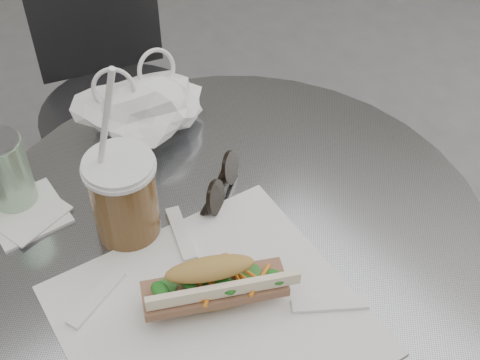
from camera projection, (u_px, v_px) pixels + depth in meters
cafe_table at (234, 334)px, 1.16m from camera, size 0.76×0.76×0.74m
chair_far at (125, 144)px, 1.71m from camera, size 0.40×0.43×0.74m
sandwich_paper at (213, 320)px, 0.86m from camera, size 0.40×0.39×0.00m
banh_mi at (213, 284)px, 0.85m from camera, size 0.24×0.18×0.08m
iced_coffee at (124, 196)px, 0.92m from camera, size 0.10×0.10×0.29m
sunglasses at (221, 184)px, 1.01m from camera, size 0.11×0.08×0.05m
plastic_bag at (145, 110)px, 1.09m from camera, size 0.24×0.21×0.10m
napkin_stack at (27, 213)px, 0.99m from camera, size 0.12×0.12×0.01m
drink_can at (7, 172)px, 0.97m from camera, size 0.07×0.07×0.12m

